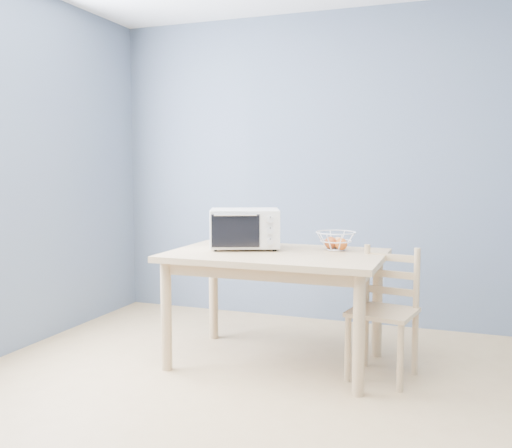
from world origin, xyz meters
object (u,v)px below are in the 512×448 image
(toaster_oven, at_px, (242,228))
(dining_chair, at_px, (385,314))
(dining_table, at_px, (276,267))
(fruit_basket, at_px, (336,241))

(toaster_oven, relative_size, dining_chair, 0.68)
(toaster_oven, height_order, dining_chair, toaster_oven)
(toaster_oven, bearing_deg, dining_table, -37.26)
(dining_table, height_order, dining_chair, dining_chair)
(dining_table, relative_size, dining_chair, 1.73)
(dining_chair, bearing_deg, fruit_basket, 156.89)
(toaster_oven, bearing_deg, fruit_basket, -7.34)
(dining_table, xyz_separation_m, toaster_oven, (-0.27, 0.08, 0.25))
(toaster_oven, distance_m, fruit_basket, 0.65)
(dining_table, xyz_separation_m, dining_chair, (0.72, -0.01, -0.25))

